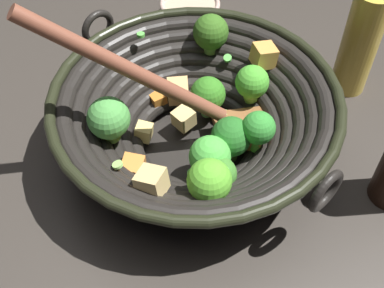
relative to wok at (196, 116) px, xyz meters
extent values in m
plane|color=#332D28|center=(0.00, 0.00, -0.07)|extent=(4.00, 4.00, 0.00)
cylinder|color=black|center=(0.00, 0.00, -0.06)|extent=(0.14, 0.14, 0.01)
torus|color=black|center=(0.00, 0.00, -0.05)|extent=(0.19, 0.19, 0.02)
torus|color=black|center=(0.00, 0.00, -0.04)|extent=(0.22, 0.22, 0.02)
torus|color=black|center=(0.00, 0.00, -0.02)|extent=(0.24, 0.24, 0.02)
torus|color=black|center=(0.00, 0.00, -0.01)|extent=(0.27, 0.27, 0.02)
torus|color=black|center=(0.00, 0.00, 0.00)|extent=(0.30, 0.30, 0.02)
torus|color=black|center=(0.00, 0.00, 0.01)|extent=(0.33, 0.33, 0.02)
torus|color=black|center=(0.00, 0.00, 0.02)|extent=(0.35, 0.35, 0.02)
torus|color=black|center=(0.00, 0.00, 0.03)|extent=(0.37, 0.37, 0.01)
torus|color=black|center=(0.09, 0.17, 0.03)|extent=(0.05, 0.03, 0.05)
torus|color=black|center=(-0.09, -0.18, 0.03)|extent=(0.05, 0.03, 0.05)
cylinder|color=#78C05C|center=(-0.05, 0.00, -0.04)|extent=(0.02, 0.02, 0.02)
sphere|color=#31741F|center=(-0.05, 0.00, -0.01)|extent=(0.05, 0.05, 0.05)
cylinder|color=#79A452|center=(0.10, 0.05, -0.01)|extent=(0.03, 0.03, 0.02)
sphere|color=#55A92C|center=(0.10, 0.05, 0.02)|extent=(0.05, 0.05, 0.05)
cylinder|color=#8BC34C|center=(0.05, 0.03, -0.04)|extent=(0.03, 0.03, 0.02)
sphere|color=green|center=(0.05, 0.03, -0.01)|extent=(0.05, 0.05, 0.05)
cylinder|color=olive|center=(0.01, 0.05, -0.04)|extent=(0.02, 0.02, 0.02)
sphere|color=#236221|center=(0.01, 0.05, -0.01)|extent=(0.05, 0.05, 0.05)
cylinder|color=#7AC148|center=(0.00, 0.08, -0.02)|extent=(0.02, 0.02, 0.02)
sphere|color=#2F852F|center=(0.00, 0.08, 0.01)|extent=(0.04, 0.04, 0.04)
cylinder|color=#76BE49|center=(-0.08, 0.05, -0.02)|extent=(0.02, 0.03, 0.02)
sphere|color=green|center=(-0.08, 0.05, 0.01)|extent=(0.05, 0.05, 0.05)
cylinder|color=#559340|center=(0.07, 0.05, -0.04)|extent=(0.02, 0.02, 0.02)
sphere|color=#387427|center=(0.07, 0.05, -0.02)|extent=(0.04, 0.04, 0.04)
cylinder|color=olive|center=(0.06, -0.09, 0.00)|extent=(0.02, 0.03, 0.02)
sphere|color=#4B9944|center=(0.06, -0.09, 0.03)|extent=(0.05, 0.05, 0.05)
cylinder|color=#5D8D3F|center=(-0.13, -0.02, 0.00)|extent=(0.02, 0.02, 0.02)
sphere|color=#325F1B|center=(-0.13, -0.02, 0.03)|extent=(0.05, 0.05, 0.05)
cube|color=#D7BA72|center=(-0.02, -0.02, -0.03)|extent=(0.04, 0.04, 0.03)
cube|color=#DBC06C|center=(0.02, -0.07, -0.04)|extent=(0.02, 0.03, 0.02)
cube|color=#D6B473|center=(0.13, -0.01, 0.02)|extent=(0.03, 0.04, 0.04)
cube|color=#E7AA67|center=(-0.06, -0.05, -0.03)|extent=(0.04, 0.04, 0.03)
cube|color=#BA6D27|center=(-0.04, -0.07, -0.04)|extent=(0.03, 0.03, 0.02)
cube|color=gold|center=(-0.12, 0.06, 0.02)|extent=(0.04, 0.04, 0.03)
cube|color=orange|center=(0.09, -0.05, -0.02)|extent=(0.03, 0.03, 0.03)
cube|color=#E68C4C|center=(-0.01, 0.07, -0.02)|extent=(0.03, 0.03, 0.04)
cylinder|color=#6BC651|center=(0.05, 0.05, -0.03)|extent=(0.02, 0.02, 0.01)
cylinder|color=#56B247|center=(0.08, 0.06, 0.01)|extent=(0.02, 0.02, 0.01)
cylinder|color=#99D166|center=(0.11, -0.06, 0.01)|extent=(0.01, 0.01, 0.01)
cylinder|color=#56B247|center=(0.07, 0.02, -0.03)|extent=(0.01, 0.01, 0.01)
cylinder|color=#56B247|center=(-0.08, -0.11, 0.04)|extent=(0.01, 0.01, 0.01)
cylinder|color=#99D166|center=(-0.04, 0.03, -0.03)|extent=(0.02, 0.02, 0.01)
cylinder|color=#99D166|center=(0.09, -0.02, -0.02)|extent=(0.02, 0.02, 0.01)
cylinder|color=#56B247|center=(-0.11, 0.01, 0.01)|extent=(0.01, 0.01, 0.01)
cube|color=brown|center=(-0.03, 0.05, -0.03)|extent=(0.08, 0.09, 0.01)
cylinder|color=brown|center=(0.03, -0.07, 0.09)|extent=(0.12, 0.21, 0.20)
cylinder|color=gold|center=(-0.20, 0.18, 0.01)|extent=(0.05, 0.05, 0.17)
cylinder|color=tan|center=(-0.28, -0.10, -0.05)|extent=(0.10, 0.10, 0.04)
torus|color=tan|center=(-0.28, -0.10, -0.03)|extent=(0.10, 0.10, 0.01)
cylinder|color=#99D166|center=(-0.30, -0.12, -0.05)|extent=(0.01, 0.01, 0.01)
cylinder|color=#6BC651|center=(-0.25, -0.10, -0.05)|extent=(0.02, 0.02, 0.01)
cylinder|color=#6BC651|center=(-0.28, -0.10, -0.05)|extent=(0.02, 0.02, 0.01)
cylinder|color=#99D166|center=(-0.29, -0.12, -0.05)|extent=(0.01, 0.01, 0.01)
camera|label=1|loc=(0.42, 0.14, 0.47)|focal=46.81mm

